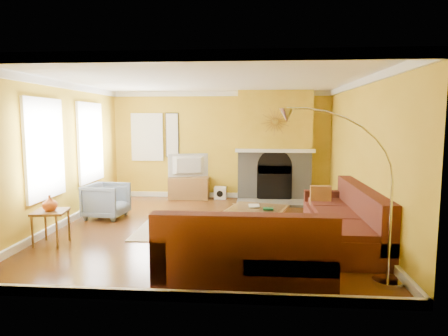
# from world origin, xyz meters

# --- Properties ---
(floor) EXTENTS (5.50, 6.00, 0.02)m
(floor) POSITION_xyz_m (0.00, 0.00, -0.01)
(floor) COLOR brown
(floor) RESTS_ON ground
(ceiling) EXTENTS (5.50, 6.00, 0.02)m
(ceiling) POSITION_xyz_m (0.00, 0.00, 2.71)
(ceiling) COLOR white
(ceiling) RESTS_ON ground
(wall_back) EXTENTS (5.50, 0.02, 2.70)m
(wall_back) POSITION_xyz_m (0.00, 3.01, 1.35)
(wall_back) COLOR gold
(wall_back) RESTS_ON ground
(wall_front) EXTENTS (5.50, 0.02, 2.70)m
(wall_front) POSITION_xyz_m (0.00, -3.01, 1.35)
(wall_front) COLOR gold
(wall_front) RESTS_ON ground
(wall_left) EXTENTS (0.02, 6.00, 2.70)m
(wall_left) POSITION_xyz_m (-2.76, 0.00, 1.35)
(wall_left) COLOR gold
(wall_left) RESTS_ON ground
(wall_right) EXTENTS (0.02, 6.00, 2.70)m
(wall_right) POSITION_xyz_m (2.76, 0.00, 1.35)
(wall_right) COLOR gold
(wall_right) RESTS_ON ground
(baseboard) EXTENTS (5.50, 6.00, 0.12)m
(baseboard) POSITION_xyz_m (0.00, 0.00, 0.06)
(baseboard) COLOR white
(baseboard) RESTS_ON floor
(crown_molding) EXTENTS (5.50, 6.00, 0.12)m
(crown_molding) POSITION_xyz_m (0.00, 0.00, 2.64)
(crown_molding) COLOR white
(crown_molding) RESTS_ON ceiling
(window_left_near) EXTENTS (0.06, 1.22, 1.72)m
(window_left_near) POSITION_xyz_m (-2.72, 1.30, 1.50)
(window_left_near) COLOR white
(window_left_near) RESTS_ON wall_left
(window_left_far) EXTENTS (0.06, 1.22, 1.72)m
(window_left_far) POSITION_xyz_m (-2.72, -0.60, 1.50)
(window_left_far) COLOR white
(window_left_far) RESTS_ON wall_left
(window_back) EXTENTS (0.82, 0.06, 1.22)m
(window_back) POSITION_xyz_m (-1.90, 2.96, 1.55)
(window_back) COLOR white
(window_back) RESTS_ON wall_back
(wall_art) EXTENTS (0.34, 0.04, 1.14)m
(wall_art) POSITION_xyz_m (-1.25, 2.97, 1.60)
(wall_art) COLOR white
(wall_art) RESTS_ON wall_back
(fireplace) EXTENTS (1.80, 0.40, 2.70)m
(fireplace) POSITION_xyz_m (1.35, 2.80, 1.35)
(fireplace) COLOR gray
(fireplace) RESTS_ON floor
(mantel) EXTENTS (1.92, 0.22, 0.08)m
(mantel) POSITION_xyz_m (1.35, 2.56, 1.25)
(mantel) COLOR white
(mantel) RESTS_ON fireplace
(hearth) EXTENTS (1.80, 0.70, 0.06)m
(hearth) POSITION_xyz_m (1.35, 2.25, 0.03)
(hearth) COLOR gray
(hearth) RESTS_ON floor
(sunburst) EXTENTS (0.70, 0.04, 0.70)m
(sunburst) POSITION_xyz_m (1.35, 2.57, 1.95)
(sunburst) COLOR olive
(sunburst) RESTS_ON fireplace
(rug) EXTENTS (2.40, 1.80, 0.02)m
(rug) POSITION_xyz_m (-0.05, -0.02, 0.01)
(rug) COLOR beige
(rug) RESTS_ON floor
(sectional_sofa) EXTENTS (3.10, 3.52, 0.90)m
(sectional_sofa) POSITION_xyz_m (1.20, -0.94, 0.45)
(sectional_sofa) COLOR #5B261D
(sectional_sofa) RESTS_ON floor
(coffee_table) EXTENTS (1.24, 1.24, 0.40)m
(coffee_table) POSITION_xyz_m (0.92, 0.03, 0.20)
(coffee_table) COLOR white
(coffee_table) RESTS_ON floor
(media_console) EXTENTS (1.00, 0.45, 0.55)m
(media_console) POSITION_xyz_m (-0.79, 2.75, 0.28)
(media_console) COLOR brown
(media_console) RESTS_ON floor
(tv) EXTENTS (1.01, 0.45, 0.59)m
(tv) POSITION_xyz_m (-0.79, 2.75, 0.84)
(tv) COLOR black
(tv) RESTS_ON media_console
(subwoofer) EXTENTS (0.30, 0.30, 0.30)m
(subwoofer) POSITION_xyz_m (0.00, 2.81, 0.15)
(subwoofer) COLOR white
(subwoofer) RESTS_ON floor
(armchair) EXTENTS (0.85, 0.83, 0.71)m
(armchair) POSITION_xyz_m (-2.13, 0.64, 0.35)
(armchair) COLOR slate
(armchair) RESTS_ON floor
(side_table) EXTENTS (0.58, 0.58, 0.55)m
(side_table) POSITION_xyz_m (-2.38, -1.13, 0.28)
(side_table) COLOR brown
(side_table) RESTS_ON floor
(vase) EXTENTS (0.30, 0.30, 0.25)m
(vase) POSITION_xyz_m (-2.38, -1.13, 0.67)
(vase) COLOR orange
(vase) RESTS_ON side_table
(book) EXTENTS (0.22, 0.28, 0.03)m
(book) POSITION_xyz_m (0.77, 0.13, 0.41)
(book) COLOR white
(book) RESTS_ON coffee_table
(arc_lamp) EXTENTS (1.35, 0.36, 2.12)m
(arc_lamp) POSITION_xyz_m (1.93, -2.33, 1.06)
(arc_lamp) COLOR silver
(arc_lamp) RESTS_ON floor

